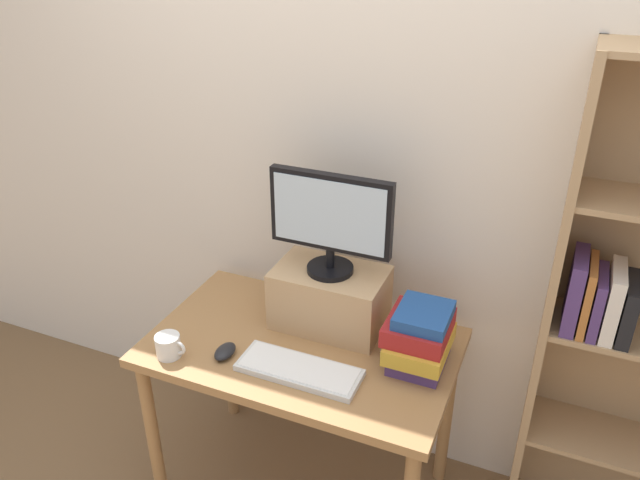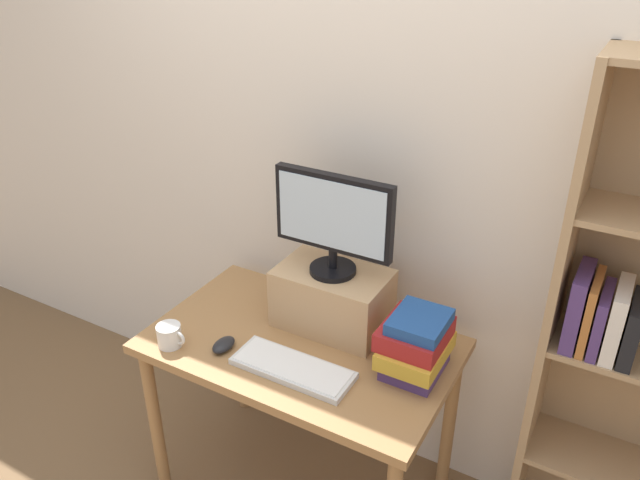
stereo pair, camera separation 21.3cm
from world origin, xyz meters
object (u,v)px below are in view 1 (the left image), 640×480
Objects in this scene: riser_box at (330,298)px; book_stack at (420,337)px; desk at (302,365)px; coffee_mug at (169,346)px; computer_mouse at (225,351)px; keyboard at (299,370)px; computer_monitor at (330,219)px.

riser_box reaches higher than book_stack.
desk is 9.58× the size of coffee_mug.
computer_mouse reaches higher than desk.
book_stack reaches higher than keyboard.
computer_monitor is at bearing -90.00° from riser_box.
book_stack is at bearing 20.44° from coffee_mug.
book_stack is at bearing 8.14° from desk.
computer_monitor is 0.51m from book_stack.
computer_mouse is at bearing -160.23° from book_stack.
riser_box is 3.96× the size of computer_mouse.
keyboard is at bearing 3.70° from computer_mouse.
computer_monitor is 4.33× the size of computer_mouse.
computer_monitor is at bearing 50.79° from computer_mouse.
coffee_mug is at bearing -168.46° from keyboard.
coffee_mug is at bearing -159.56° from book_stack.
book_stack is (0.37, -0.10, -0.33)m from computer_monitor.
riser_box reaches higher than computer_mouse.
coffee_mug reaches higher than keyboard.
riser_box reaches higher than coffee_mug.
computer_mouse is at bearing -176.30° from keyboard.
desk is at bearing 37.50° from computer_mouse.
riser_box reaches higher than keyboard.
keyboard is at bearing -87.40° from computer_monitor.
book_stack is at bearing 19.77° from computer_mouse.
riser_box is 3.54× the size of coffee_mug.
computer_mouse is 0.89× the size of coffee_mug.
computer_monitor is 0.73m from coffee_mug.
computer_monitor reaches higher than keyboard.
coffee_mug reaches higher than desk.
riser_box is at bearing 42.06° from coffee_mug.
book_stack reaches higher than coffee_mug.
coffee_mug is (-0.82, -0.31, -0.07)m from book_stack.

